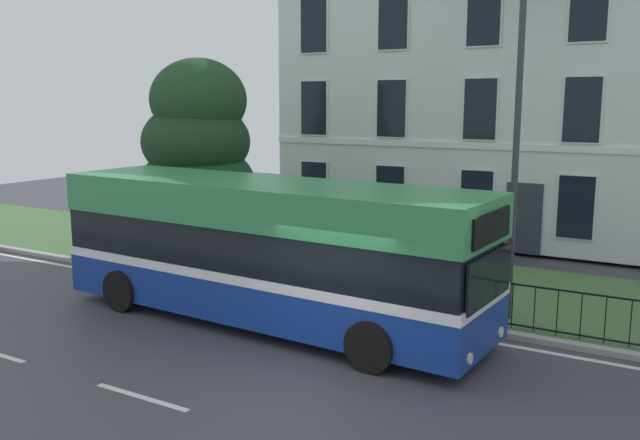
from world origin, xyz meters
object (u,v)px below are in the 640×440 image
(litter_bin, at_px, (285,263))
(single_decker_bus, at_px, (266,249))
(georgian_townhouse, at_px, (563,78))
(street_lamp_post, at_px, (517,124))
(evergreen_tree, at_px, (201,171))

(litter_bin, bearing_deg, single_decker_bus, -66.27)
(georgian_townhouse, height_order, street_lamp_post, georgian_townhouse)
(evergreen_tree, height_order, single_decker_bus, evergreen_tree)
(single_decker_bus, bearing_deg, street_lamp_post, 32.12)
(single_decker_bus, xyz_separation_m, street_lamp_post, (4.62, 2.58, 2.69))
(single_decker_bus, relative_size, litter_bin, 8.34)
(street_lamp_post, relative_size, litter_bin, 6.11)
(street_lamp_post, distance_m, litter_bin, 6.68)
(evergreen_tree, xyz_separation_m, street_lamp_post, (10.01, -1.71, 1.67))
(georgian_townhouse, distance_m, street_lamp_post, 11.38)
(georgian_townhouse, xyz_separation_m, single_decker_bus, (-3.28, -13.82, -3.96))
(street_lamp_post, bearing_deg, single_decker_bus, -150.76)
(street_lamp_post, bearing_deg, georgian_townhouse, 96.80)
(evergreen_tree, relative_size, single_decker_bus, 0.59)
(georgian_townhouse, xyz_separation_m, street_lamp_post, (1.34, -11.23, -1.27))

